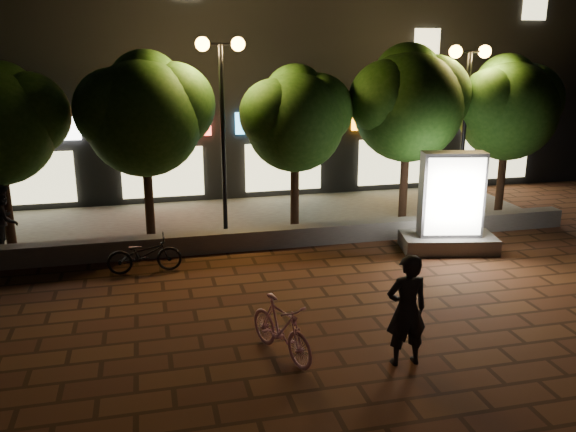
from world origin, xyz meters
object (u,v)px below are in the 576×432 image
object	(u,v)px
tree_left	(145,110)
scooter_pink	(281,328)
tree_right	(409,100)
tree_far_right	(509,104)
pedestrian	(4,220)
rider	(407,310)
tree_mid	(296,115)
street_lamp_right	(467,88)
street_lamp_left	(222,87)
ad_kiosk	(450,211)
scooter_parked	(145,254)

from	to	relation	value
tree_left	scooter_pink	world-z (taller)	tree_left
tree_right	tree_far_right	distance (m)	3.20
tree_right	scooter_pink	world-z (taller)	tree_right
scooter_pink	pedestrian	bearing A→B (deg)	108.91
rider	tree_mid	bearing A→B (deg)	-89.91
tree_left	pedestrian	size ratio (longest dim) A/B	2.79
tree_left	tree_far_right	size ratio (longest dim) A/B	1.03
tree_left	street_lamp_right	bearing A→B (deg)	-1.68
tree_far_right	pedestrian	world-z (taller)	tree_far_right
tree_left	street_lamp_left	size ratio (longest dim) A/B	0.94
ad_kiosk	scooter_pink	world-z (taller)	ad_kiosk
tree_left	scooter_parked	size ratio (longest dim) A/B	2.92
tree_far_right	ad_kiosk	bearing A→B (deg)	-139.12
street_lamp_right	rider	distance (m)	9.57
tree_left	tree_mid	distance (m)	4.00
scooter_parked	rider	bearing A→B (deg)	-143.12
tree_far_right	tree_right	bearing A→B (deg)	180.00
tree_right	ad_kiosk	distance (m)	3.76
tree_far_right	rider	xyz separation A→B (m)	(-6.65, -7.81, -2.42)
tree_far_right	scooter_parked	world-z (taller)	tree_far_right
street_lamp_left	scooter_pink	world-z (taller)	street_lamp_left
tree_mid	tree_right	distance (m)	3.32
tree_left	ad_kiosk	world-z (taller)	tree_left
tree_left	scooter_parked	distance (m)	3.96
ad_kiosk	tree_left	bearing A→B (deg)	159.29
pedestrian	street_lamp_right	bearing A→B (deg)	-86.40
tree_far_right	scooter_parked	bearing A→B (deg)	-166.54
street_lamp_right	scooter_pink	bearing A→B (deg)	-135.69
ad_kiosk	rider	distance (m)	6.12
tree_mid	street_lamp_left	bearing A→B (deg)	-172.69
scooter_pink	rider	xyz separation A→B (m)	(1.91, -0.70, 0.44)
tree_mid	tree_right	bearing A→B (deg)	0.00
tree_left	rider	xyz separation A→B (m)	(3.85, -7.81, -2.50)
street_lamp_left	ad_kiosk	distance (m)	6.64
tree_left	scooter_pink	size ratio (longest dim) A/B	2.88
tree_left	ad_kiosk	size ratio (longest dim) A/B	1.93
ad_kiosk	pedestrian	bearing A→B (deg)	169.27
scooter_pink	scooter_parked	size ratio (longest dim) A/B	1.01
tree_far_right	scooter_parked	distance (m)	11.42
street_lamp_right	scooter_parked	xyz separation A→B (m)	(-9.18, -2.31, -3.45)
scooter_pink	tree_left	bearing A→B (deg)	83.70
street_lamp_left	scooter_parked	xyz separation A→B (m)	(-2.18, -2.31, -3.59)
tree_left	tree_far_right	xyz separation A→B (m)	(10.50, -0.00, -0.08)
pedestrian	scooter_parked	bearing A→B (deg)	-118.01
tree_mid	pedestrian	world-z (taller)	tree_mid
scooter_pink	rider	bearing A→B (deg)	-41.83
street_lamp_right	rider	xyz separation A→B (m)	(-5.10, -7.54, -2.95)
tree_mid	scooter_parked	world-z (taller)	tree_mid
street_lamp_right	ad_kiosk	xyz separation A→B (m)	(-1.64, -2.50, -2.87)
tree_far_right	ad_kiosk	size ratio (longest dim) A/B	1.88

